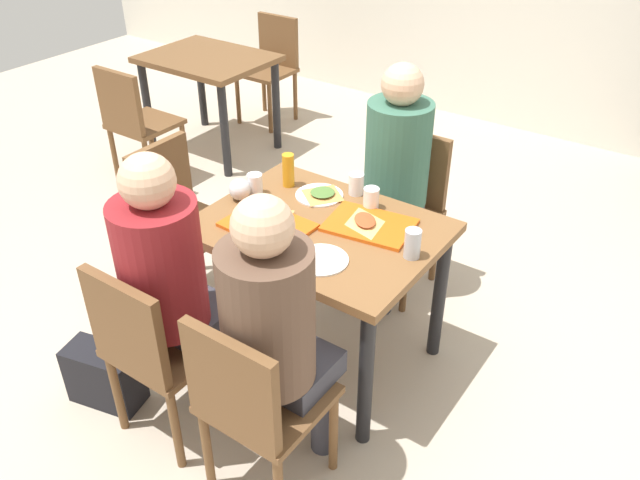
{
  "coord_description": "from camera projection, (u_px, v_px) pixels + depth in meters",
  "views": [
    {
      "loc": [
        1.35,
        -1.93,
        2.19
      ],
      "look_at": [
        0.0,
        0.0,
        0.65
      ],
      "focal_mm": 36.59,
      "sensor_mm": 36.0,
      "label": 1
    }
  ],
  "objects": [
    {
      "name": "background_chair_far",
      "position": [
        272.0,
        61.0,
        5.34
      ],
      "size": [
        0.4,
        0.4,
        0.84
      ],
      "color": "brown",
      "rests_on": "ground_plane"
    },
    {
      "name": "main_table",
      "position": [
        320.0,
        247.0,
        2.83
      ],
      "size": [
        1.01,
        0.77,
        0.73
      ],
      "color": "brown",
      "rests_on": "ground_plane"
    },
    {
      "name": "person_far_side",
      "position": [
        393.0,
        168.0,
        3.19
      ],
      "size": [
        0.32,
        0.42,
        1.25
      ],
      "color": "#383842",
      "rests_on": "ground_plane"
    },
    {
      "name": "pizza_slice_b",
      "position": [
        365.0,
        221.0,
        2.75
      ],
      "size": [
        0.22,
        0.22,
        0.02
      ],
      "color": "#DBAD60",
      "rests_on": "tray_red_far"
    },
    {
      "name": "foil_bundle",
      "position": [
        240.0,
        189.0,
        2.94
      ],
      "size": [
        0.1,
        0.1,
        0.1
      ],
      "primitive_type": "sphere",
      "color": "silver",
      "rests_on": "main_table"
    },
    {
      "name": "soda_can",
      "position": [
        413.0,
        244.0,
        2.55
      ],
      "size": [
        0.07,
        0.07,
        0.12
      ],
      "primitive_type": "cylinder",
      "color": "#B7BCC6",
      "rests_on": "main_table"
    },
    {
      "name": "background_table",
      "position": [
        209.0,
        73.0,
        4.78
      ],
      "size": [
        0.9,
        0.7,
        0.73
      ],
      "color": "brown",
      "rests_on": "ground_plane"
    },
    {
      "name": "paper_plate_near_edge",
      "position": [
        321.0,
        260.0,
        2.55
      ],
      "size": [
        0.22,
        0.22,
        0.01
      ],
      "primitive_type": "cylinder",
      "color": "white",
      "rests_on": "main_table"
    },
    {
      "name": "ground_plane",
      "position": [
        320.0,
        354.0,
        3.17
      ],
      "size": [
        10.0,
        10.0,
        0.02
      ],
      "primitive_type": "cube",
      "color": "#B7A893"
    },
    {
      "name": "tray_red_far",
      "position": [
        370.0,
        225.0,
        2.76
      ],
      "size": [
        0.39,
        0.31,
        0.02
      ],
      "primitive_type": "cube",
      "rotation": [
        0.0,
        0.0,
        0.15
      ],
      "color": "#D85914",
      "rests_on": "main_table"
    },
    {
      "name": "background_chair_near",
      "position": [
        134.0,
        119.0,
        4.34
      ],
      "size": [
        0.4,
        0.4,
        0.84
      ],
      "color": "brown",
      "rests_on": "ground_plane"
    },
    {
      "name": "plastic_cup_b",
      "position": [
        277.0,
        253.0,
        2.51
      ],
      "size": [
        0.07,
        0.07,
        0.1
      ],
      "primitive_type": "cylinder",
      "color": "white",
      "rests_on": "main_table"
    },
    {
      "name": "tray_red_near",
      "position": [
        268.0,
        225.0,
        2.76
      ],
      "size": [
        0.37,
        0.27,
        0.02
      ],
      "primitive_type": "cube",
      "rotation": [
        0.0,
        0.0,
        -0.04
      ],
      "color": "#D85914",
      "rests_on": "main_table"
    },
    {
      "name": "plastic_cup_a",
      "position": [
        356.0,
        184.0,
        2.98
      ],
      "size": [
        0.07,
        0.07,
        0.1
      ],
      "primitive_type": "cylinder",
      "color": "white",
      "rests_on": "main_table"
    },
    {
      "name": "paper_plate_center",
      "position": [
        319.0,
        195.0,
        2.99
      ],
      "size": [
        0.22,
        0.22,
        0.01
      ],
      "primitive_type": "cylinder",
      "color": "white",
      "rests_on": "main_table"
    },
    {
      "name": "person_in_brown_jacket",
      "position": [
        275.0,
        325.0,
        2.21
      ],
      "size": [
        0.32,
        0.42,
        1.25
      ],
      "color": "#383842",
      "rests_on": "ground_plane"
    },
    {
      "name": "handbag",
      "position": [
        105.0,
        375.0,
        2.84
      ],
      "size": [
        0.35,
        0.23,
        0.28
      ],
      "primitive_type": "cube",
      "rotation": [
        0.0,
        0.0,
        0.24
      ],
      "color": "black",
      "rests_on": "ground_plane"
    },
    {
      "name": "condiment_bottle",
      "position": [
        288.0,
        170.0,
        3.03
      ],
      "size": [
        0.06,
        0.06,
        0.16
      ],
      "primitive_type": "cylinder",
      "color": "orange",
      "rests_on": "main_table"
    },
    {
      "name": "plastic_cup_d",
      "position": [
        371.0,
        199.0,
        2.87
      ],
      "size": [
        0.07,
        0.07,
        0.1
      ],
      "primitive_type": "cylinder",
      "color": "white",
      "rests_on": "main_table"
    },
    {
      "name": "plastic_cup_c",
      "position": [
        255.0,
        184.0,
        2.98
      ],
      "size": [
        0.07,
        0.07,
        0.1
      ],
      "primitive_type": "cylinder",
      "color": "white",
      "rests_on": "main_table"
    },
    {
      "name": "chair_far_side",
      "position": [
        403.0,
        200.0,
        3.43
      ],
      "size": [
        0.4,
        0.4,
        0.84
      ],
      "color": "brown",
      "rests_on": "ground_plane"
    },
    {
      "name": "chair_near_right",
      "position": [
        253.0,
        401.0,
        2.25
      ],
      "size": [
        0.4,
        0.4,
        0.84
      ],
      "color": "brown",
      "rests_on": "ground_plane"
    },
    {
      "name": "pizza_slice_a",
      "position": [
        269.0,
        218.0,
        2.77
      ],
      "size": [
        0.21,
        0.23,
        0.02
      ],
      "color": "tan",
      "rests_on": "tray_red_near"
    },
    {
      "name": "person_in_red",
      "position": [
        170.0,
        275.0,
        2.46
      ],
      "size": [
        0.32,
        0.42,
        1.25
      ],
      "color": "#383842",
      "rests_on": "ground_plane"
    },
    {
      "name": "chair_near_left",
      "position": [
        152.0,
        344.0,
        2.49
      ],
      "size": [
        0.4,
        0.4,
        0.84
      ],
      "color": "brown",
      "rests_on": "ground_plane"
    },
    {
      "name": "pizza_slice_c",
      "position": [
        323.0,
        193.0,
        2.97
      ],
      "size": [
        0.18,
        0.18,
        0.02
      ],
      "color": "#C68C47",
      "rests_on": "paper_plate_center"
    },
    {
      "name": "chair_left_end",
      "position": [
        178.0,
        212.0,
        3.33
      ],
      "size": [
        0.4,
        0.4,
        0.84
      ],
      "color": "brown",
      "rests_on": "ground_plane"
    }
  ]
}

